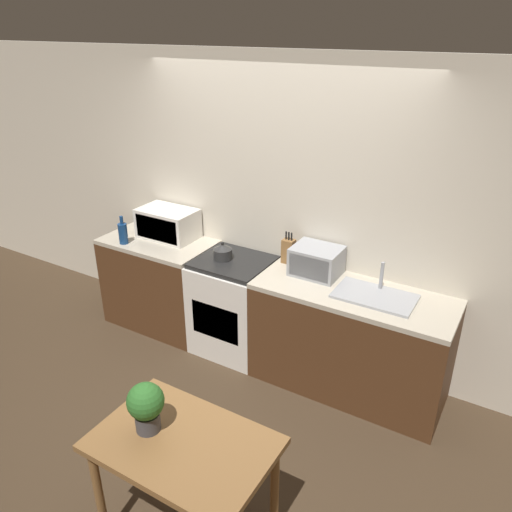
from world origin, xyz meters
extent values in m
plane|color=#3D2D1E|center=(0.00, 0.00, 0.00)|extent=(16.00, 16.00, 0.00)
cube|color=beige|center=(0.00, 0.93, 1.30)|extent=(10.00, 0.06, 2.60)
cube|color=#4C2D19|center=(-1.11, 0.59, 0.43)|extent=(1.06, 0.62, 0.86)
cube|color=#B7AD99|center=(-1.11, 0.59, 0.88)|extent=(1.06, 0.62, 0.04)
cube|color=#4C2D19|center=(0.86, 0.59, 0.43)|extent=(1.55, 0.62, 0.86)
cube|color=#B7AD99|center=(0.86, 0.59, 0.88)|extent=(1.55, 0.62, 0.04)
cube|color=silver|center=(-0.25, 0.59, 0.43)|extent=(0.66, 0.62, 0.86)
cube|color=black|center=(-0.25, 0.59, 0.88)|extent=(0.63, 0.57, 0.04)
cube|color=black|center=(-0.25, 0.29, 0.43)|extent=(0.47, 0.02, 0.32)
cylinder|color=#2D2D2D|center=(-0.34, 0.57, 0.95)|extent=(0.16, 0.16, 0.10)
cone|color=#2D2D2D|center=(-0.34, 0.57, 1.02)|extent=(0.16, 0.16, 0.04)
sphere|color=black|center=(-0.34, 0.57, 1.05)|extent=(0.03, 0.03, 0.03)
cube|color=silver|center=(-1.06, 0.71, 1.04)|extent=(0.55, 0.35, 0.28)
cube|color=black|center=(-1.06, 0.54, 1.04)|extent=(0.48, 0.01, 0.23)
cylinder|color=navy|center=(-1.33, 0.38, 1.00)|extent=(0.08, 0.08, 0.19)
cylinder|color=navy|center=(-1.33, 0.38, 1.13)|extent=(0.03, 0.03, 0.08)
cube|color=brown|center=(0.18, 0.80, 1.01)|extent=(0.10, 0.08, 0.21)
cylinder|color=black|center=(0.16, 0.80, 1.15)|extent=(0.01, 0.01, 0.07)
cylinder|color=black|center=(0.18, 0.80, 1.15)|extent=(0.01, 0.01, 0.07)
cylinder|color=black|center=(0.21, 0.80, 1.15)|extent=(0.01, 0.01, 0.07)
cube|color=#999BA0|center=(0.48, 0.73, 1.02)|extent=(0.39, 0.31, 0.23)
cube|color=black|center=(0.48, 0.58, 1.02)|extent=(0.34, 0.01, 0.19)
cube|color=#999BA0|center=(1.02, 0.59, 0.91)|extent=(0.60, 0.36, 0.02)
cylinder|color=#999BA0|center=(1.02, 0.72, 1.03)|extent=(0.03, 0.03, 0.22)
cube|color=brown|center=(0.57, -1.16, 0.73)|extent=(0.97, 0.64, 0.04)
cylinder|color=brown|center=(0.15, -1.42, 0.36)|extent=(0.05, 0.05, 0.71)
cylinder|color=brown|center=(0.15, -0.90, 0.36)|extent=(0.05, 0.05, 0.71)
cylinder|color=brown|center=(0.99, -0.90, 0.36)|extent=(0.05, 0.05, 0.71)
cylinder|color=#424247|center=(0.35, -1.19, 0.81)|extent=(0.14, 0.14, 0.11)
sphere|color=#2D6B28|center=(0.35, -1.19, 0.95)|extent=(0.20, 0.20, 0.20)
camera|label=1|loc=(1.92, -2.67, 2.78)|focal=35.00mm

